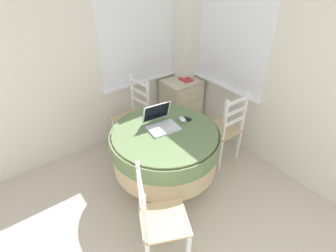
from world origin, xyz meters
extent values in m
cube|color=silver|center=(0.07, 3.25, 1.27)|extent=(4.53, 0.06, 2.55)
cube|color=white|center=(1.50, 3.21, 1.49)|extent=(1.10, 0.01, 1.42)
cube|color=white|center=(1.50, 3.18, 0.77)|extent=(1.18, 0.07, 0.02)
cube|color=white|center=(2.33, 2.39, 1.49)|extent=(0.01, 1.10, 1.42)
cube|color=white|center=(2.30, 2.39, 0.77)|extent=(0.07, 1.18, 0.02)
cube|color=silver|center=(2.19, 3.08, 1.27)|extent=(0.28, 0.28, 2.55)
cylinder|color=#4C3D2D|center=(1.05, 2.03, 0.01)|extent=(0.36, 0.36, 0.03)
cylinder|color=#4C3D2D|center=(1.05, 2.03, 0.38)|extent=(0.11, 0.11, 0.71)
cylinder|color=tan|center=(1.05, 2.03, 0.53)|extent=(1.13, 1.13, 0.42)
cylinder|color=#607A4C|center=(1.05, 2.03, 0.65)|extent=(1.15, 1.15, 0.18)
cylinder|color=#607A4C|center=(1.05, 2.03, 0.74)|extent=(1.10, 1.10, 0.02)
cube|color=silver|center=(1.06, 2.07, 0.76)|extent=(0.34, 0.26, 0.02)
cube|color=silver|center=(1.06, 2.09, 0.77)|extent=(0.29, 0.17, 0.00)
cube|color=silver|center=(1.08, 2.22, 0.88)|extent=(0.32, 0.11, 0.22)
cube|color=black|center=(1.08, 2.22, 0.88)|extent=(0.29, 0.10, 0.19)
ellipsoid|color=white|center=(1.31, 2.07, 0.78)|extent=(0.06, 0.10, 0.05)
cube|color=black|center=(1.38, 2.07, 0.76)|extent=(0.08, 0.11, 0.01)
cube|color=black|center=(1.38, 2.07, 0.76)|extent=(0.06, 0.08, 0.00)
cube|color=tan|center=(1.11, 2.87, 0.45)|extent=(0.44, 0.43, 0.02)
cube|color=white|center=(0.92, 3.01, 0.22)|extent=(0.04, 0.04, 0.44)
cube|color=white|center=(0.97, 2.69, 0.22)|extent=(0.04, 0.04, 0.44)
cube|color=white|center=(1.26, 3.06, 0.22)|extent=(0.04, 0.04, 0.44)
cube|color=white|center=(1.30, 2.73, 0.22)|extent=(0.04, 0.04, 0.44)
cube|color=white|center=(1.26, 3.06, 0.72)|extent=(0.04, 0.04, 0.51)
cube|color=white|center=(1.30, 2.73, 0.72)|extent=(0.04, 0.04, 0.51)
cube|color=white|center=(1.28, 2.89, 0.92)|extent=(0.06, 0.33, 0.04)
cube|color=white|center=(1.28, 2.89, 0.78)|extent=(0.06, 0.33, 0.04)
cube|color=white|center=(1.28, 2.89, 0.65)|extent=(0.06, 0.33, 0.04)
cube|color=tan|center=(1.89, 2.00, 0.45)|extent=(0.38, 0.39, 0.02)
cube|color=white|center=(2.06, 2.17, 0.22)|extent=(0.03, 0.03, 0.44)
cube|color=white|center=(1.73, 2.17, 0.22)|extent=(0.03, 0.03, 0.44)
cube|color=white|center=(2.06, 1.83, 0.22)|extent=(0.03, 0.03, 0.44)
cube|color=white|center=(1.73, 1.83, 0.22)|extent=(0.03, 0.03, 0.44)
cube|color=white|center=(2.06, 1.83, 0.72)|extent=(0.03, 0.03, 0.51)
cube|color=white|center=(1.73, 1.83, 0.72)|extent=(0.03, 0.03, 0.51)
cube|color=white|center=(1.89, 1.83, 0.92)|extent=(0.33, 0.02, 0.04)
cube|color=white|center=(1.89, 1.83, 0.78)|extent=(0.33, 0.02, 0.04)
cube|color=white|center=(1.89, 1.83, 0.65)|extent=(0.33, 0.02, 0.04)
cube|color=tan|center=(0.54, 1.35, 0.45)|extent=(0.52, 0.51, 0.02)
cube|color=white|center=(0.62, 1.13, 0.22)|extent=(0.05, 0.05, 0.44)
cube|color=white|center=(0.76, 1.43, 0.22)|extent=(0.05, 0.05, 0.44)
cube|color=white|center=(0.45, 1.57, 0.22)|extent=(0.05, 0.05, 0.44)
cube|color=white|center=(0.31, 1.27, 0.72)|extent=(0.04, 0.04, 0.51)
cube|color=white|center=(0.45, 1.57, 0.72)|extent=(0.04, 0.04, 0.51)
cube|color=white|center=(0.38, 1.42, 0.92)|extent=(0.16, 0.31, 0.04)
cube|color=white|center=(0.38, 1.42, 0.78)|extent=(0.16, 0.31, 0.04)
cube|color=white|center=(0.38, 1.42, 0.65)|extent=(0.16, 0.31, 0.04)
cube|color=beige|center=(2.03, 2.96, 0.36)|extent=(0.52, 0.44, 0.71)
cube|color=beige|center=(2.03, 2.96, 0.72)|extent=(0.54, 0.47, 0.02)
cube|color=beige|center=(2.03, 2.73, 0.59)|extent=(0.46, 0.01, 0.20)
sphere|color=olive|center=(2.03, 2.73, 0.59)|extent=(0.02, 0.02, 0.02)
cube|color=beige|center=(2.03, 2.73, 0.36)|extent=(0.46, 0.01, 0.20)
sphere|color=olive|center=(2.03, 2.73, 0.36)|extent=(0.02, 0.02, 0.02)
cube|color=beige|center=(2.03, 2.73, 0.12)|extent=(0.46, 0.01, 0.20)
sphere|color=olive|center=(2.03, 2.73, 0.12)|extent=(0.02, 0.02, 0.02)
cube|color=#BC3338|center=(2.07, 2.91, 0.74)|extent=(0.14, 0.19, 0.02)
camera|label=1|loc=(-0.25, 0.25, 2.30)|focal=28.00mm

